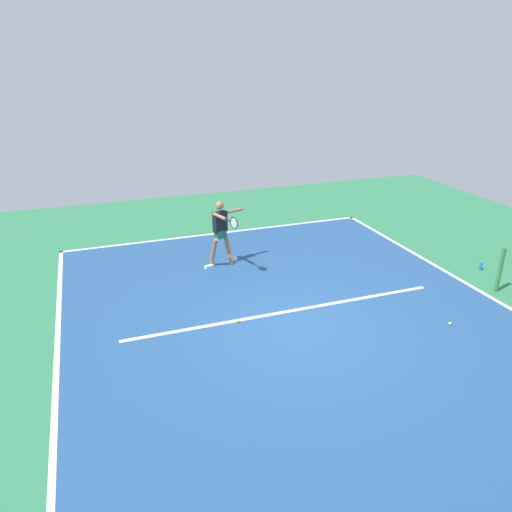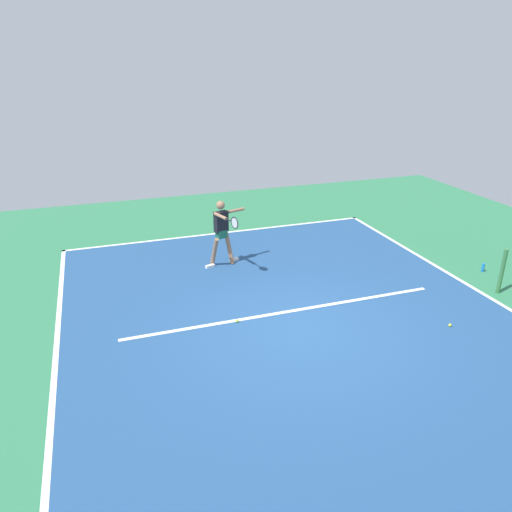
{
  "view_description": "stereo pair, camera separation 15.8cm",
  "coord_description": "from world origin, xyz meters",
  "views": [
    {
      "loc": [
        3.66,
        7.54,
        5.03
      ],
      "look_at": [
        0.31,
        -1.81,
        0.9
      ],
      "focal_mm": 33.93,
      "sensor_mm": 36.0,
      "label": 1
    },
    {
      "loc": [
        3.51,
        7.59,
        5.03
      ],
      "look_at": [
        0.31,
        -1.81,
        0.9
      ],
      "focal_mm": 33.93,
      "sensor_mm": 36.0,
      "label": 2
    }
  ],
  "objects": [
    {
      "name": "ground_plane",
      "position": [
        0.0,
        0.0,
        0.0
      ],
      "size": [
        21.09,
        21.09,
        0.0
      ],
      "primitive_type": "plane",
      "color": "#2D754C"
    },
    {
      "name": "court_line_baseline_near",
      "position": [
        0.0,
        -5.93,
        0.0
      ],
      "size": [
        9.23,
        0.1,
        0.01
      ],
      "primitive_type": "cube",
      "color": "white",
      "rests_on": "ground_plane"
    },
    {
      "name": "court_surface",
      "position": [
        0.0,
        0.0,
        0.0
      ],
      "size": [
        9.23,
        11.97,
        0.0
      ],
      "primitive_type": "cube",
      "color": "navy",
      "rests_on": "ground_plane"
    },
    {
      "name": "court_line_centre_mark",
      "position": [
        0.0,
        -5.73,
        0.0
      ],
      "size": [
        0.1,
        0.3,
        0.01
      ],
      "primitive_type": "cube",
      "color": "white",
      "rests_on": "ground_plane"
    },
    {
      "name": "tennis_ball_centre_court",
      "position": [
        -2.88,
        0.89,
        0.03
      ],
      "size": [
        0.07,
        0.07,
        0.07
      ],
      "primitive_type": "sphere",
      "color": "#C6E53D",
      "rests_on": "ground_plane"
    },
    {
      "name": "tennis_ball_far_corner",
      "position": [
        1.12,
        -0.65,
        0.03
      ],
      "size": [
        0.07,
        0.07,
        0.07
      ],
      "primitive_type": "sphere",
      "color": "#C6E53D",
      "rests_on": "ground_plane"
    },
    {
      "name": "court_line_sideline_right",
      "position": [
        4.57,
        0.0,
        0.0
      ],
      "size": [
        0.1,
        11.97,
        0.01
      ],
      "primitive_type": "cube",
      "color": "white",
      "rests_on": "ground_plane"
    },
    {
      "name": "net_post",
      "position": [
        -4.92,
        0.0,
        0.54
      ],
      "size": [
        0.09,
        0.09,
        1.07
      ],
      "primitive_type": "cylinder",
      "color": "#38753D",
      "rests_on": "ground_plane"
    },
    {
      "name": "court_line_service",
      "position": [
        0.0,
        -0.73,
        0.0
      ],
      "size": [
        6.93,
        0.1,
        0.01
      ],
      "primitive_type": "cube",
      "color": "white",
      "rests_on": "ground_plane"
    },
    {
      "name": "court_line_sideline_left",
      "position": [
        -4.57,
        0.0,
        0.0
      ],
      "size": [
        0.1,
        11.97,
        0.01
      ],
      "primitive_type": "cube",
      "color": "white",
      "rests_on": "ground_plane"
    },
    {
      "name": "tennis_player",
      "position": [
        0.61,
        -3.58,
        0.97
      ],
      "size": [
        1.15,
        1.3,
        1.72
      ],
      "rotation": [
        0.0,
        0.0,
        0.3
      ],
      "color": "#9E7051",
      "rests_on": "ground_plane"
    },
    {
      "name": "water_bottle",
      "position": [
        -5.44,
        -1.06,
        0.11
      ],
      "size": [
        0.07,
        0.07,
        0.22
      ],
      "primitive_type": "cylinder",
      "color": "blue",
      "rests_on": "ground_plane"
    }
  ]
}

